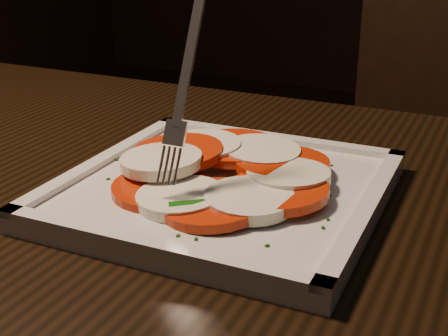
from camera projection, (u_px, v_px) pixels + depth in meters
table at (128, 303)px, 0.58m from camera, size 1.22×0.84×0.75m
chair at (429, 185)px, 1.13m from camera, size 0.51×0.51×0.93m
plate at (224, 191)px, 0.56m from camera, size 0.28×0.28×0.01m
caprese_salad at (224, 172)px, 0.55m from camera, size 0.23×0.23×0.03m
fork at (191, 78)px, 0.51m from camera, size 0.03×0.08×0.15m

